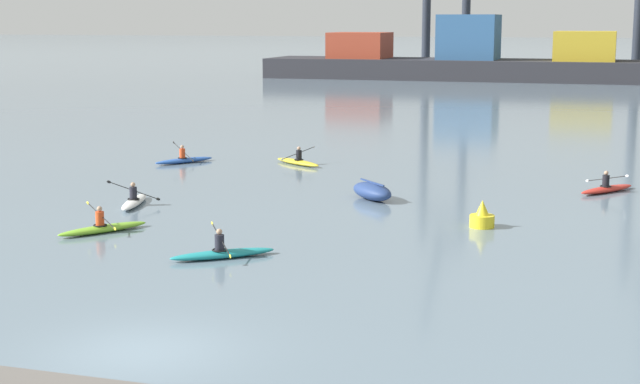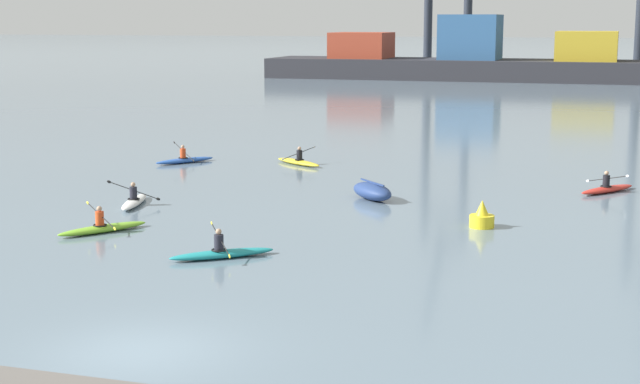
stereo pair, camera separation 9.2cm
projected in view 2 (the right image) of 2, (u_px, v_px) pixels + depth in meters
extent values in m
plane|color=slate|center=(140.00, 352.00, 21.75)|extent=(800.00, 800.00, 0.00)
cube|color=#28282D|center=(470.00, 69.00, 120.61)|extent=(51.04, 10.51, 2.49)
cube|color=#993823|center=(362.00, 45.00, 124.23)|extent=(7.15, 7.36, 3.28)
cube|color=#2D5684|center=(471.00, 37.00, 119.90)|extent=(7.15, 7.36, 5.52)
cube|color=#B29323|center=(587.00, 46.00, 115.95)|extent=(7.15, 7.36, 3.52)
ellipsoid|color=navy|center=(372.00, 191.00, 40.11)|extent=(2.58, 2.65, 0.70)
cube|color=navy|center=(372.00, 182.00, 40.04)|extent=(1.38, 1.46, 0.06)
cylinder|color=yellow|center=(482.00, 221.00, 34.77)|extent=(0.90, 0.90, 0.45)
cone|color=yellow|center=(482.00, 208.00, 34.68)|extent=(0.49, 0.50, 0.55)
ellipsoid|color=red|center=(607.00, 189.00, 41.84)|extent=(2.49, 3.10, 0.26)
torus|color=black|center=(606.00, 186.00, 41.76)|extent=(0.68, 0.68, 0.05)
cylinder|color=black|center=(606.00, 181.00, 41.72)|extent=(0.30, 0.30, 0.50)
sphere|color=tan|center=(607.00, 173.00, 41.66)|extent=(0.19, 0.19, 0.19)
cylinder|color=black|center=(607.00, 179.00, 41.73)|extent=(1.68, 1.24, 0.52)
ellipsoid|color=silver|center=(588.00, 181.00, 42.58)|extent=(0.19, 0.15, 0.15)
ellipsoid|color=silver|center=(627.00, 176.00, 40.88)|extent=(0.19, 0.15, 0.15)
ellipsoid|color=teal|center=(222.00, 254.00, 30.31)|extent=(3.02, 2.61, 0.26)
torus|color=black|center=(219.00, 250.00, 30.25)|extent=(0.69, 0.69, 0.05)
cylinder|color=#23232D|center=(219.00, 242.00, 30.20)|extent=(0.30, 0.30, 0.50)
sphere|color=tan|center=(219.00, 232.00, 30.14)|extent=(0.19, 0.19, 0.19)
cylinder|color=black|center=(220.00, 239.00, 30.20)|extent=(1.29, 1.59, 0.66)
ellipsoid|color=yellow|center=(212.00, 223.00, 31.07)|extent=(0.16, 0.18, 0.16)
ellipsoid|color=yellow|center=(229.00, 256.00, 29.34)|extent=(0.16, 0.18, 0.16)
ellipsoid|color=yellow|center=(298.00, 162.00, 49.82)|extent=(3.16, 2.39, 0.26)
torus|color=black|center=(299.00, 160.00, 49.72)|extent=(0.68, 0.68, 0.05)
cylinder|color=black|center=(299.00, 155.00, 49.68)|extent=(0.30, 0.30, 0.50)
sphere|color=tan|center=(299.00, 148.00, 49.62)|extent=(0.19, 0.19, 0.19)
cylinder|color=black|center=(299.00, 153.00, 49.70)|extent=(1.17, 1.72, 0.50)
ellipsoid|color=silver|center=(283.00, 159.00, 49.11)|extent=(0.14, 0.19, 0.15)
ellipsoid|color=silver|center=(314.00, 147.00, 50.29)|extent=(0.14, 0.19, 0.15)
ellipsoid|color=silver|center=(134.00, 202.00, 38.97)|extent=(1.43, 3.44, 0.26)
torus|color=black|center=(134.00, 199.00, 38.85)|extent=(0.60, 0.60, 0.05)
cylinder|color=#23232D|center=(133.00, 193.00, 38.81)|extent=(0.30, 0.30, 0.50)
sphere|color=tan|center=(133.00, 185.00, 38.74)|extent=(0.19, 0.19, 0.19)
cylinder|color=black|center=(134.00, 190.00, 38.84)|extent=(1.94, 0.53, 0.72)
ellipsoid|color=black|center=(109.00, 182.00, 38.83)|extent=(0.21, 0.09, 0.16)
ellipsoid|color=black|center=(158.00, 199.00, 38.85)|extent=(0.21, 0.09, 0.16)
ellipsoid|color=#7ABC2D|center=(103.00, 229.00, 33.98)|extent=(2.36, 3.17, 0.26)
torus|color=black|center=(100.00, 225.00, 33.89)|extent=(0.68, 0.68, 0.05)
cylinder|color=#DB471E|center=(100.00, 218.00, 33.85)|extent=(0.30, 0.30, 0.50)
sphere|color=tan|center=(99.00, 209.00, 33.79)|extent=(0.19, 0.19, 0.19)
cylinder|color=black|center=(101.00, 216.00, 33.86)|extent=(1.71, 1.14, 0.64)
ellipsoid|color=yellow|center=(88.00, 203.00, 34.57)|extent=(0.19, 0.15, 0.16)
ellipsoid|color=yellow|center=(115.00, 229.00, 33.15)|extent=(0.19, 0.15, 0.16)
ellipsoid|color=#2856B2|center=(185.00, 160.00, 50.43)|extent=(2.44, 3.13, 0.26)
torus|color=black|center=(183.00, 158.00, 50.34)|extent=(0.68, 0.68, 0.05)
cylinder|color=#DB471E|center=(183.00, 153.00, 50.30)|extent=(0.30, 0.30, 0.50)
sphere|color=tan|center=(183.00, 147.00, 50.24)|extent=(0.19, 0.19, 0.19)
cylinder|color=black|center=(184.00, 151.00, 50.31)|extent=(1.64, 1.16, 0.79)
ellipsoid|color=black|center=(174.00, 142.00, 51.01)|extent=(0.19, 0.15, 0.17)
ellipsoid|color=black|center=(193.00, 161.00, 49.62)|extent=(0.19, 0.15, 0.17)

